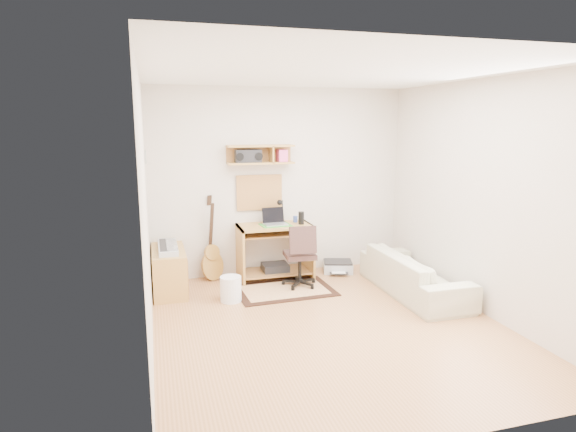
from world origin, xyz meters
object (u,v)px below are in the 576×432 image
object	(u,v)px
desk	(275,252)
cabinet	(169,271)
printer	(338,266)
sofa	(414,267)
task_chair	(300,255)

from	to	relation	value
desk	cabinet	xyz separation A→B (m)	(-1.44, -0.18, -0.10)
cabinet	printer	size ratio (longest dim) A/B	2.19
desk	printer	size ratio (longest dim) A/B	2.43
printer	sofa	distance (m)	1.27
task_chair	cabinet	distance (m)	1.68
sofa	task_chair	bearing A→B (deg)	63.56
cabinet	printer	xyz separation A→B (m)	(2.37, 0.18, -0.19)
task_chair	printer	bearing A→B (deg)	36.39
task_chair	desk	bearing A→B (deg)	121.31
desk	cabinet	size ratio (longest dim) A/B	1.11
cabinet	printer	distance (m)	2.39
desk	task_chair	world-z (taller)	task_chair
printer	sofa	bearing A→B (deg)	-44.88
task_chair	cabinet	xyz separation A→B (m)	(-1.66, 0.26, -0.15)
desk	sofa	xyz separation A→B (m)	(1.52, -1.09, -0.03)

